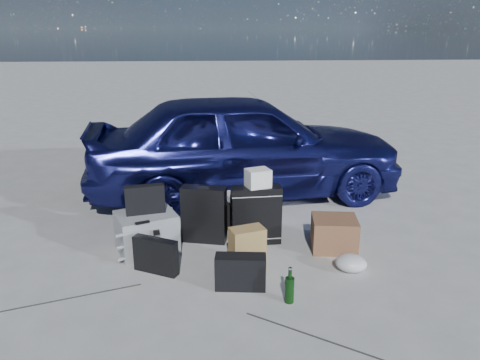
% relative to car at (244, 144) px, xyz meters
% --- Properties ---
extents(ground, '(60.00, 60.00, 0.00)m').
position_rel_car_xyz_m(ground, '(-0.45, -2.10, -0.70)').
color(ground, '#B7B7B2').
rests_on(ground, ground).
extents(car, '(4.29, 2.13, 1.40)m').
position_rel_car_xyz_m(car, '(0.00, 0.00, 0.00)').
color(car, navy).
rests_on(car, ground).
extents(pelican_case, '(0.69, 0.64, 0.41)m').
position_rel_car_xyz_m(pelican_case, '(-1.13, -1.66, -0.50)').
color(pelican_case, '#949899').
rests_on(pelican_case, ground).
extents(laptop_bag, '(0.40, 0.18, 0.29)m').
position_rel_car_xyz_m(laptop_bag, '(-1.12, -1.64, -0.15)').
color(laptop_bag, black).
rests_on(laptop_bag, pelican_case).
extents(briefcase, '(0.43, 0.29, 0.34)m').
position_rel_car_xyz_m(briefcase, '(-0.99, -2.11, -0.53)').
color(briefcase, black).
rests_on(briefcase, ground).
extents(suitcase_left, '(0.49, 0.27, 0.61)m').
position_rel_car_xyz_m(suitcase_left, '(-0.54, -1.46, -0.40)').
color(suitcase_left, black).
rests_on(suitcase_left, ground).
extents(suitcase_right, '(0.53, 0.22, 0.62)m').
position_rel_car_xyz_m(suitcase_right, '(0.00, -1.53, -0.39)').
color(suitcase_right, black).
rests_on(suitcase_right, ground).
extents(white_carton, '(0.28, 0.25, 0.19)m').
position_rel_car_xyz_m(white_carton, '(0.02, -1.53, 0.01)').
color(white_carton, white).
rests_on(white_carton, suitcase_right).
extents(duffel_bag, '(0.75, 0.46, 0.35)m').
position_rel_car_xyz_m(duffel_bag, '(-0.12, -1.11, -0.53)').
color(duffel_bag, black).
rests_on(duffel_bag, ground).
extents(flat_box_white, '(0.47, 0.42, 0.07)m').
position_rel_car_xyz_m(flat_box_white, '(-0.11, -1.12, -0.32)').
color(flat_box_white, white).
rests_on(flat_box_white, duffel_bag).
extents(flat_box_black, '(0.26, 0.20, 0.05)m').
position_rel_car_xyz_m(flat_box_black, '(-0.12, -1.13, -0.26)').
color(flat_box_black, black).
rests_on(flat_box_black, flat_box_white).
extents(kraft_bag, '(0.36, 0.27, 0.42)m').
position_rel_car_xyz_m(kraft_bag, '(-0.14, -2.12, -0.49)').
color(kraft_bag, tan).
rests_on(kraft_bag, ground).
extents(cardboard_box, '(0.50, 0.45, 0.34)m').
position_rel_car_xyz_m(cardboard_box, '(0.79, -1.75, -0.53)').
color(cardboard_box, brown).
rests_on(cardboard_box, ground).
extents(plastic_bag, '(0.37, 0.34, 0.16)m').
position_rel_car_xyz_m(plastic_bag, '(0.83, -2.22, -0.62)').
color(plastic_bag, silver).
rests_on(plastic_bag, ground).
extents(messenger_bag, '(0.46, 0.21, 0.31)m').
position_rel_car_xyz_m(messenger_bag, '(-0.23, -2.44, -0.55)').
color(messenger_bag, black).
rests_on(messenger_bag, ground).
extents(green_bottle, '(0.10, 0.10, 0.31)m').
position_rel_car_xyz_m(green_bottle, '(0.16, -2.70, -0.55)').
color(green_bottle, black).
rests_on(green_bottle, ground).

